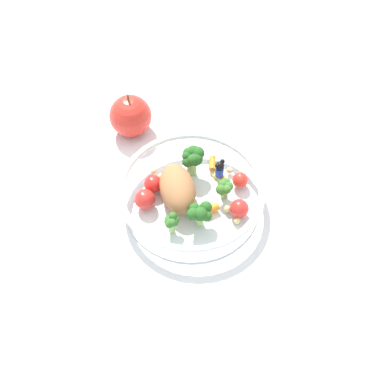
# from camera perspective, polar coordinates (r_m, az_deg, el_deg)

# --- Properties ---
(ground_plane) EXTENTS (2.40, 2.40, 0.00)m
(ground_plane) POSITION_cam_1_polar(r_m,az_deg,el_deg) (0.78, 0.75, -1.43)
(ground_plane) COLOR white
(food_container) EXTENTS (0.22, 0.22, 0.06)m
(food_container) POSITION_cam_1_polar(r_m,az_deg,el_deg) (0.76, -0.25, 0.17)
(food_container) COLOR white
(food_container) RESTS_ON ground_plane
(loose_apple) EXTENTS (0.07, 0.07, 0.08)m
(loose_apple) POSITION_cam_1_polar(r_m,az_deg,el_deg) (0.86, -7.01, 8.59)
(loose_apple) COLOR red
(loose_apple) RESTS_ON ground_plane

